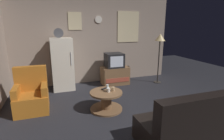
{
  "coord_description": "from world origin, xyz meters",
  "views": [
    {
      "loc": [
        -1.29,
        -3.18,
        1.85
      ],
      "look_at": [
        0.09,
        0.9,
        0.75
      ],
      "focal_mm": 28.34,
      "sensor_mm": 36.0,
      "label": 1
    }
  ],
  "objects_px": {
    "remote_control": "(104,89)",
    "armchair": "(32,96)",
    "fridge": "(63,64)",
    "wine_glass": "(107,88)",
    "couch": "(194,125)",
    "crt_tv": "(114,60)",
    "mug_ceramic_white": "(108,90)",
    "mug_ceramic_tan": "(113,89)",
    "coffee_table": "(106,101)",
    "tv_stand": "(115,75)",
    "standing_lamp": "(160,41)"
  },
  "relations": [
    {
      "from": "wine_glass",
      "to": "couch",
      "type": "xyz_separation_m",
      "value": [
        0.94,
        -1.59,
        -0.19
      ]
    },
    {
      "from": "tv_stand",
      "to": "coffee_table",
      "type": "height_order",
      "value": "tv_stand"
    },
    {
      "from": "wine_glass",
      "to": "mug_ceramic_tan",
      "type": "height_order",
      "value": "wine_glass"
    },
    {
      "from": "standing_lamp",
      "to": "coffee_table",
      "type": "height_order",
      "value": "standing_lamp"
    },
    {
      "from": "mug_ceramic_tan",
      "to": "wine_glass",
      "type": "bearing_deg",
      "value": 163.69
    },
    {
      "from": "fridge",
      "to": "coffee_table",
      "type": "height_order",
      "value": "fridge"
    },
    {
      "from": "mug_ceramic_white",
      "to": "mug_ceramic_tan",
      "type": "relative_size",
      "value": 1.0
    },
    {
      "from": "standing_lamp",
      "to": "couch",
      "type": "xyz_separation_m",
      "value": [
        -1.2,
        -2.88,
        -1.05
      ]
    },
    {
      "from": "tv_stand",
      "to": "crt_tv",
      "type": "distance_m",
      "value": 0.5
    },
    {
      "from": "crt_tv",
      "to": "remote_control",
      "type": "distance_m",
      "value": 1.68
    },
    {
      "from": "wine_glass",
      "to": "remote_control",
      "type": "xyz_separation_m",
      "value": [
        -0.03,
        0.14,
        -0.06
      ]
    },
    {
      "from": "remote_control",
      "to": "wine_glass",
      "type": "bearing_deg",
      "value": -105.3
    },
    {
      "from": "crt_tv",
      "to": "standing_lamp",
      "type": "height_order",
      "value": "standing_lamp"
    },
    {
      "from": "remote_control",
      "to": "couch",
      "type": "distance_m",
      "value": 1.99
    },
    {
      "from": "wine_glass",
      "to": "crt_tv",
      "type": "bearing_deg",
      "value": 65.8
    },
    {
      "from": "fridge",
      "to": "couch",
      "type": "bearing_deg",
      "value": -61.38
    },
    {
      "from": "remote_control",
      "to": "armchair",
      "type": "relative_size",
      "value": 0.16
    },
    {
      "from": "crt_tv",
      "to": "couch",
      "type": "height_order",
      "value": "crt_tv"
    },
    {
      "from": "tv_stand",
      "to": "mug_ceramic_tan",
      "type": "bearing_deg",
      "value": -111.03
    },
    {
      "from": "couch",
      "to": "wine_glass",
      "type": "bearing_deg",
      "value": 120.58
    },
    {
      "from": "fridge",
      "to": "mug_ceramic_tan",
      "type": "xyz_separation_m",
      "value": [
        0.96,
        -1.71,
        -0.28
      ]
    },
    {
      "from": "crt_tv",
      "to": "armchair",
      "type": "relative_size",
      "value": 0.56
    },
    {
      "from": "mug_ceramic_tan",
      "to": "tv_stand",
      "type": "bearing_deg",
      "value": 68.97
    },
    {
      "from": "tv_stand",
      "to": "armchair",
      "type": "bearing_deg",
      "value": -154.34
    },
    {
      "from": "fridge",
      "to": "couch",
      "type": "distance_m",
      "value": 3.75
    },
    {
      "from": "crt_tv",
      "to": "mug_ceramic_white",
      "type": "height_order",
      "value": "crt_tv"
    },
    {
      "from": "standing_lamp",
      "to": "remote_control",
      "type": "bearing_deg",
      "value": -152.13
    },
    {
      "from": "tv_stand",
      "to": "mug_ceramic_tan",
      "type": "relative_size",
      "value": 9.33
    },
    {
      "from": "crt_tv",
      "to": "armchair",
      "type": "distance_m",
      "value": 2.62
    },
    {
      "from": "armchair",
      "to": "coffee_table",
      "type": "bearing_deg",
      "value": -18.25
    },
    {
      "from": "wine_glass",
      "to": "couch",
      "type": "height_order",
      "value": "couch"
    },
    {
      "from": "mug_ceramic_tan",
      "to": "couch",
      "type": "distance_m",
      "value": 1.76
    },
    {
      "from": "mug_ceramic_tan",
      "to": "remote_control",
      "type": "relative_size",
      "value": 0.6
    },
    {
      "from": "fridge",
      "to": "armchair",
      "type": "xyz_separation_m",
      "value": [
        -0.76,
        -1.19,
        -0.42
      ]
    },
    {
      "from": "fridge",
      "to": "crt_tv",
      "type": "bearing_deg",
      "value": -2.38
    },
    {
      "from": "tv_stand",
      "to": "armchair",
      "type": "xyz_separation_m",
      "value": [
        -2.35,
        -1.13,
        0.06
      ]
    },
    {
      "from": "fridge",
      "to": "mug_ceramic_tan",
      "type": "distance_m",
      "value": 1.98
    },
    {
      "from": "crt_tv",
      "to": "coffee_table",
      "type": "xyz_separation_m",
      "value": [
        -0.76,
        -1.64,
        -0.57
      ]
    },
    {
      "from": "fridge",
      "to": "mug_ceramic_white",
      "type": "distance_m",
      "value": 1.95
    },
    {
      "from": "mug_ceramic_white",
      "to": "standing_lamp",
      "type": "bearing_deg",
      "value": 32.34
    },
    {
      "from": "mug_ceramic_tan",
      "to": "couch",
      "type": "height_order",
      "value": "couch"
    },
    {
      "from": "tv_stand",
      "to": "mug_ceramic_white",
      "type": "distance_m",
      "value": 1.84
    },
    {
      "from": "crt_tv",
      "to": "couch",
      "type": "relative_size",
      "value": 0.32
    },
    {
      "from": "remote_control",
      "to": "armchair",
      "type": "bearing_deg",
      "value": 140.81
    },
    {
      "from": "tv_stand",
      "to": "wine_glass",
      "type": "relative_size",
      "value": 5.6
    },
    {
      "from": "mug_ceramic_white",
      "to": "couch",
      "type": "xyz_separation_m",
      "value": [
        0.94,
        -1.53,
        -0.16
      ]
    },
    {
      "from": "fridge",
      "to": "remote_control",
      "type": "height_order",
      "value": "fridge"
    },
    {
      "from": "tv_stand",
      "to": "armchair",
      "type": "height_order",
      "value": "armchair"
    },
    {
      "from": "crt_tv",
      "to": "coffee_table",
      "type": "distance_m",
      "value": 1.9
    },
    {
      "from": "fridge",
      "to": "armchair",
      "type": "distance_m",
      "value": 1.47
    }
  ]
}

